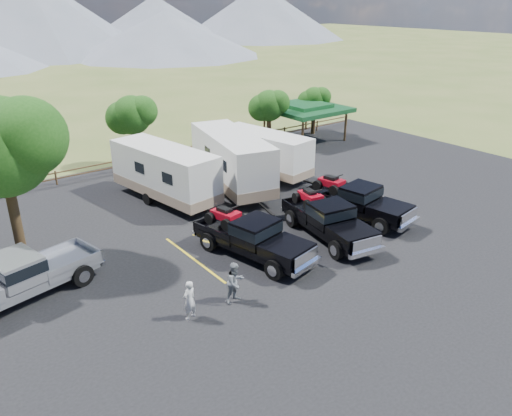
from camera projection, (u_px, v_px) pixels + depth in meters
ground at (342, 255)px, 24.40m from camera, size 320.00×320.00×0.00m
asphalt_lot at (301, 234)px, 26.59m from camera, size 44.00×34.00×0.04m
stall_lines at (288, 227)px, 27.31m from camera, size 12.12×5.50×0.01m
tree_ne_a at (269, 106)px, 40.49m from camera, size 3.11×2.92×4.76m
tree_ne_b at (314, 100)px, 44.71m from camera, size 2.77×2.59×4.27m
tree_north at (131, 115)px, 35.69m from camera, size 3.46×3.24×5.25m
rail_fence at (187, 151)px, 38.82m from camera, size 36.12×0.12×1.00m
pavilion at (305, 108)px, 43.00m from camera, size 6.20×6.20×3.22m
rig_left at (252, 236)px, 23.91m from camera, size 3.34×6.77×2.17m
rig_center at (328, 218)px, 25.84m from camera, size 3.14×6.70×2.15m
rig_right at (356, 200)px, 28.13m from camera, size 3.13×6.79×2.18m
trailer_left at (165, 173)px, 30.18m from camera, size 3.69×9.74×3.37m
trailer_center at (232, 161)px, 32.00m from camera, size 4.55×10.45×3.63m
trailer_right at (264, 153)px, 34.57m from camera, size 3.47×8.90×3.08m
pickup_silver at (22, 276)px, 20.55m from camera, size 6.95×3.53×1.99m
person_a at (189, 300)px, 19.27m from camera, size 0.68×0.54×1.65m
person_b at (235, 282)px, 20.35m from camera, size 0.95×0.79×1.77m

